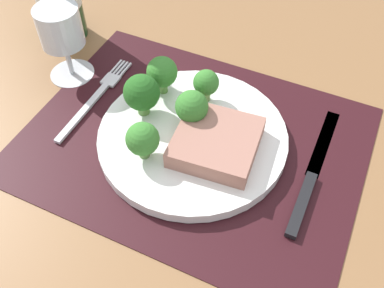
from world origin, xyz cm
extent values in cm
cube|color=brown|center=(0.00, 0.00, -1.50)|extent=(140.00, 110.00, 3.00)
cube|color=black|center=(0.00, 0.00, 0.15)|extent=(46.91, 35.90, 0.30)
cylinder|color=white|center=(0.00, 0.00, 1.10)|extent=(26.47, 26.47, 1.60)
cube|color=#9E6B5B|center=(3.97, -1.09, 3.21)|extent=(11.72, 11.65, 2.62)
cylinder|color=#6B994C|center=(-1.10, 6.92, 2.77)|extent=(1.35, 1.35, 1.74)
sphere|color=#387A2D|center=(-1.10, 6.92, 5.24)|extent=(3.76, 3.76, 3.76)
cylinder|color=#5B8942|center=(-4.19, -6.15, 2.61)|extent=(1.45, 1.45, 1.43)
sphere|color=#387A2D|center=(-4.19, -6.15, 5.21)|extent=(4.42, 4.42, 4.42)
cylinder|color=#5B8942|center=(-8.13, 0.78, 2.74)|extent=(1.72, 1.72, 1.68)
sphere|color=#235B1E|center=(-8.13, 0.78, 5.77)|extent=(5.15, 5.15, 5.15)
cylinder|color=#5B8942|center=(-7.61, 5.85, 2.82)|extent=(1.39, 1.39, 1.84)
sphere|color=#387A2D|center=(-7.61, 5.85, 5.68)|extent=(4.56, 4.56, 4.56)
cylinder|color=#5B8942|center=(-0.87, 1.59, 2.65)|extent=(1.78, 1.78, 1.50)
sphere|color=#387A2D|center=(-0.87, 1.59, 5.34)|extent=(4.57, 4.57, 4.57)
cube|color=silver|center=(-17.14, -2.00, 0.55)|extent=(1.00, 13.00, 0.50)
cube|color=silver|center=(-17.14, 5.80, 0.55)|extent=(2.40, 2.60, 0.40)
cube|color=silver|center=(-18.04, 8.90, 0.55)|extent=(0.30, 3.60, 0.35)
cube|color=silver|center=(-17.44, 8.90, 0.55)|extent=(0.30, 3.60, 0.35)
cube|color=silver|center=(-16.84, 8.90, 0.55)|extent=(0.30, 3.60, 0.35)
cube|color=silver|center=(-16.24, 8.90, 0.55)|extent=(0.30, 3.60, 0.35)
cube|color=black|center=(16.88, -3.90, 0.70)|extent=(1.40, 10.00, 0.80)
cube|color=silver|center=(16.88, 7.60, 0.45)|extent=(1.80, 13.00, 0.30)
cylinder|color=silver|center=(-23.96, 4.92, 0.20)|extent=(7.10, 7.10, 0.40)
cylinder|color=silver|center=(-23.96, 4.92, 3.29)|extent=(0.80, 0.80, 5.77)
cylinder|color=silver|center=(-23.96, 4.92, 9.16)|extent=(6.61, 6.61, 5.97)
cylinder|color=#560C19|center=(-23.96, 4.92, 7.37)|extent=(5.82, 5.82, 2.40)
camera|label=1|loc=(16.66, -35.93, 47.38)|focal=40.67mm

